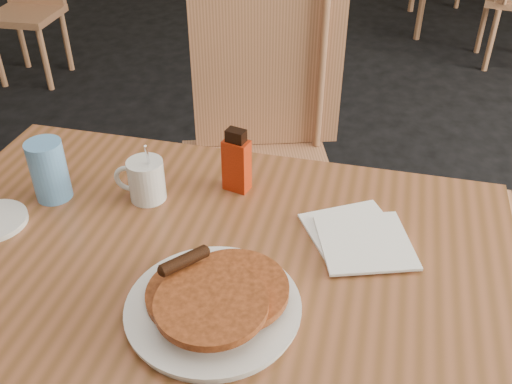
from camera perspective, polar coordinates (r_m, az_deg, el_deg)
main_table at (r=1.15m, az=-5.69°, el=-8.09°), size 1.33×0.96×0.75m
chair_main_far at (r=1.78m, az=0.61°, el=6.11°), size 0.56×0.57×1.04m
pancake_plate at (r=1.00m, az=-4.25°, el=-10.89°), size 0.31×0.31×0.09m
coffee_mug at (r=1.26m, az=-11.02°, el=1.26°), size 0.11×0.08×0.15m
syrup_bottle at (r=1.26m, az=-1.96°, el=2.99°), size 0.07×0.05×0.15m
napkin_stack at (r=1.17m, az=10.28°, el=-4.48°), size 0.25×0.26×0.01m
blue_tumbler at (r=1.31m, az=-20.00°, el=2.04°), size 0.10×0.10×0.14m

